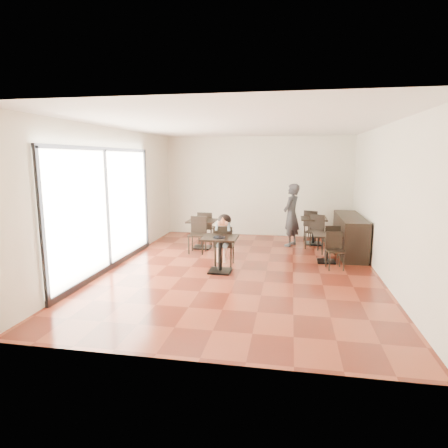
% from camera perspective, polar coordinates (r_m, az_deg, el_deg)
% --- Properties ---
extents(floor, '(6.00, 8.00, 0.01)m').
position_cam_1_polar(floor, '(8.60, 2.57, -6.93)').
color(floor, maroon).
rests_on(floor, ground).
extents(ceiling, '(6.00, 8.00, 0.01)m').
position_cam_1_polar(ceiling, '(8.26, 2.75, 14.82)').
color(ceiling, white).
rests_on(ceiling, floor).
extents(wall_back, '(6.00, 0.01, 3.20)m').
position_cam_1_polar(wall_back, '(12.24, 5.11, 5.72)').
color(wall_back, silver).
rests_on(wall_back, floor).
extents(wall_front, '(6.00, 0.01, 3.20)m').
position_cam_1_polar(wall_front, '(4.39, -4.17, -1.88)').
color(wall_front, silver).
rests_on(wall_front, floor).
extents(wall_left, '(0.01, 8.00, 3.20)m').
position_cam_1_polar(wall_left, '(9.17, -16.33, 3.94)').
color(wall_left, silver).
rests_on(wall_left, floor).
extents(wall_right, '(0.01, 8.00, 3.20)m').
position_cam_1_polar(wall_right, '(8.44, 23.33, 3.03)').
color(wall_right, silver).
rests_on(wall_right, floor).
extents(storefront_window, '(0.04, 4.50, 2.60)m').
position_cam_1_polar(storefront_window, '(8.73, -17.53, 2.27)').
color(storefront_window, white).
rests_on(storefront_window, floor).
extents(child_table, '(0.76, 0.76, 0.80)m').
position_cam_1_polar(child_table, '(8.31, -0.61, -4.66)').
color(child_table, black).
rests_on(child_table, floor).
extents(child_chair, '(0.43, 0.43, 0.96)m').
position_cam_1_polar(child_chair, '(8.81, 0.06, -3.26)').
color(child_chair, black).
rests_on(child_chair, floor).
extents(child, '(0.43, 0.61, 1.21)m').
position_cam_1_polar(child, '(8.79, 0.06, -2.47)').
color(child, slate).
rests_on(child, child_chair).
extents(plate, '(0.27, 0.27, 0.02)m').
position_cam_1_polar(plate, '(8.12, -0.74, -2.04)').
color(plate, black).
rests_on(plate, child_table).
extents(pizza_slice, '(0.28, 0.22, 0.07)m').
position_cam_1_polar(pizza_slice, '(8.52, -0.17, 0.18)').
color(pizza_slice, tan).
rests_on(pizza_slice, child).
extents(adult_patron, '(0.65, 0.77, 1.80)m').
position_cam_1_polar(adult_patron, '(10.89, 10.23, 1.35)').
color(adult_patron, '#333438').
rests_on(adult_patron, floor).
extents(cafe_table_mid, '(0.75, 0.75, 0.70)m').
position_cam_1_polar(cafe_table_mid, '(9.43, 15.36, -3.58)').
color(cafe_table_mid, black).
rests_on(cafe_table_mid, floor).
extents(cafe_table_left, '(0.76, 0.76, 0.80)m').
position_cam_1_polar(cafe_table_left, '(10.52, -3.38, -1.55)').
color(cafe_table_left, black).
rests_on(cafe_table_left, floor).
extents(cafe_table_back, '(0.97, 0.97, 0.78)m').
position_cam_1_polar(cafe_table_back, '(11.30, 13.45, -1.06)').
color(cafe_table_back, black).
rests_on(cafe_table_back, floor).
extents(chair_mid_a, '(0.43, 0.43, 0.84)m').
position_cam_1_polar(chair_mid_a, '(9.97, 15.91, -2.47)').
color(chair_mid_a, black).
rests_on(chair_mid_a, floor).
extents(chair_mid_b, '(0.43, 0.43, 0.84)m').
position_cam_1_polar(chair_mid_b, '(8.90, 16.60, -3.98)').
color(chair_mid_b, black).
rests_on(chair_mid_b, floor).
extents(chair_left_a, '(0.43, 0.43, 0.96)m').
position_cam_1_polar(chair_left_a, '(11.03, -2.72, -0.58)').
color(chair_left_a, black).
rests_on(chair_left_a, floor).
extents(chair_left_b, '(0.43, 0.43, 0.96)m').
position_cam_1_polar(chair_left_b, '(9.98, -4.11, -1.72)').
color(chair_left_b, black).
rests_on(chair_left_b, floor).
extents(chair_back_a, '(0.56, 0.56, 0.94)m').
position_cam_1_polar(chair_back_a, '(11.82, 13.31, -0.18)').
color(chair_back_a, black).
rests_on(chair_back_a, floor).
extents(chair_back_b, '(0.56, 0.56, 0.94)m').
position_cam_1_polar(chair_back_b, '(10.74, 13.62, -1.20)').
color(chair_back_b, black).
rests_on(chair_back_b, floor).
extents(service_counter, '(0.60, 2.40, 1.00)m').
position_cam_1_polar(service_counter, '(10.48, 18.61, -1.56)').
color(service_counter, black).
rests_on(service_counter, floor).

